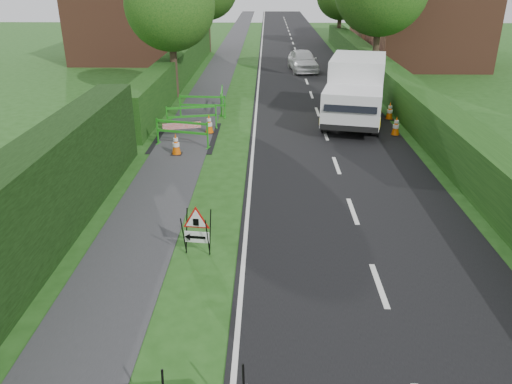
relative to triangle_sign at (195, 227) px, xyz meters
name	(u,v)px	position (x,y,z in m)	size (l,w,h in m)	color
ground	(257,315)	(1.45, -2.18, -0.71)	(120.00, 120.00, 0.00)	#1F4915
road_surface	(295,50)	(3.95, 32.82, -0.71)	(6.00, 90.00, 0.02)	black
footpath	(229,50)	(-1.55, 32.82, -0.71)	(2.00, 90.00, 0.02)	#2D2D30
hedge_west_far	(181,81)	(-3.55, 19.82, -0.71)	(1.00, 24.00, 1.80)	#14380F
hedge_east	(399,107)	(7.95, 13.82, -0.71)	(1.20, 50.00, 1.50)	#14380F
house_west	(127,18)	(-8.55, 27.82, 2.18)	(7.50, 7.40, 7.88)	brown
house_east_a	(428,22)	(12.45, 25.82, 2.18)	(7.50, 7.40, 7.88)	brown
house_east_b	(395,8)	(13.45, 39.82, 2.18)	(7.50, 7.40, 7.88)	brown
tree_nw	(170,5)	(-3.15, 15.82, 3.77)	(4.40, 4.40, 6.70)	#2D2116
triangle_sign	(195,227)	(0.00, 0.00, 0.00)	(0.78, 0.78, 1.02)	black
works_van	(356,89)	(5.37, 11.42, 0.68)	(3.43, 6.10, 2.63)	silver
traffic_cone_0	(396,126)	(6.71, 9.30, -0.32)	(0.38, 0.38, 0.79)	black
traffic_cone_1	(390,111)	(6.98, 11.64, -0.32)	(0.38, 0.38, 0.79)	black
traffic_cone_2	(373,101)	(6.60, 13.49, -0.32)	(0.38, 0.38, 0.79)	black
traffic_cone_3	(176,144)	(-1.61, 6.83, -0.32)	(0.38, 0.38, 0.79)	black
traffic_cone_4	(209,124)	(-0.71, 9.42, -0.32)	(0.38, 0.38, 0.79)	black
ped_barrier_0	(182,130)	(-1.53, 7.77, -0.08)	(2.08, 0.86, 1.00)	#1E8618
ped_barrier_1	(192,114)	(-1.48, 9.97, -0.08)	(2.09, 0.81, 1.00)	#1E8618
ped_barrier_2	(202,103)	(-1.27, 11.85, -0.08)	(2.08, 0.46, 1.00)	#1E8618
ped_barrier_3	(222,97)	(-0.51, 13.03, -0.08)	(0.46, 2.08, 1.00)	#1E8618
redwhite_plank	(183,137)	(-1.73, 8.93, -0.71)	(1.50, 0.04, 0.25)	red
hatchback_car	(303,60)	(3.93, 23.38, -0.03)	(1.61, 4.01, 1.37)	white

